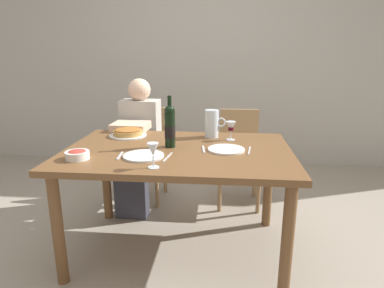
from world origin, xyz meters
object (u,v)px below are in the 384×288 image
wine_bottle (170,126)px  wine_glass_right_diner (153,151)px  salad_bowl (77,154)px  dining_table (178,162)px  diner_left (138,142)px  chair_right (239,151)px  dinner_plate_left_setting (226,149)px  wine_glass_left_diner (231,127)px  water_pitcher (212,125)px  baked_tart (128,132)px  chair_left (145,147)px  dinner_plate_right_setting (144,156)px

wine_bottle → wine_glass_right_diner: (-0.03, -0.42, -0.04)m
salad_bowl → wine_glass_right_diner: 0.51m
dining_table → diner_left: diner_left is taller
dining_table → chair_right: bearing=62.9°
dining_table → dinner_plate_left_setting: dinner_plate_left_setting is taller
wine_glass_left_diner → wine_bottle: bearing=-151.4°
water_pitcher → dinner_plate_left_setting: (0.11, -0.34, -0.09)m
wine_glass_left_diner → dinner_plate_left_setting: (-0.03, -0.27, -0.09)m
baked_tart → wine_glass_left_diner: 0.79m
salad_bowl → diner_left: diner_left is taller
baked_tart → dinner_plate_left_setting: size_ratio=1.16×
water_pitcher → diner_left: 0.78m
water_pitcher → chair_left: (-0.66, 0.57, -0.36)m
dinner_plate_left_setting → salad_bowl: bearing=-163.0°
dining_table → diner_left: size_ratio=1.29×
water_pitcher → wine_glass_right_diner: 0.78m
wine_glass_right_diner → salad_bowl: bearing=167.5°
baked_tart → chair_right: bearing=32.7°
baked_tart → wine_glass_right_diner: 0.78m
wine_glass_right_diner → chair_left: wine_glass_right_diner is taller
salad_bowl → wine_glass_left_diner: wine_glass_left_diner is taller
wine_bottle → water_pitcher: 0.41m
dinner_plate_right_setting → diner_left: diner_left is taller
wine_bottle → dinner_plate_left_setting: bearing=-6.5°
salad_bowl → chair_right: bearing=48.3°
wine_bottle → wine_glass_right_diner: bearing=-93.7°
dining_table → baked_tart: (-0.43, 0.31, 0.12)m
baked_tart → wine_glass_left_diner: size_ratio=2.05×
water_pitcher → chair_right: size_ratio=0.24×
dinner_plate_left_setting → wine_glass_right_diner: bearing=-136.9°
dinner_plate_left_setting → dinner_plate_right_setting: size_ratio=0.96×
wine_glass_left_diner → diner_left: bearing=153.1°
dining_table → salad_bowl: (-0.57, -0.27, 0.12)m
dining_table → wine_glass_right_diner: size_ratio=10.48×
wine_glass_left_diner → dinner_plate_left_setting: size_ratio=0.57×
dining_table → chair_right: (0.45, 0.88, -0.17)m
dining_table → diner_left: 0.82m
water_pitcher → wine_glass_left_diner: bearing=-27.8°
wine_bottle → chair_right: wine_bottle is taller
chair_left → diner_left: size_ratio=0.75×
diner_left → dinner_plate_right_setting: bearing=110.1°
dining_table → water_pitcher: bearing=58.4°
dinner_plate_left_setting → dinner_plate_right_setting: (-0.51, -0.19, 0.00)m
baked_tart → chair_left: size_ratio=0.32×
wine_glass_left_diner → chair_left: wine_glass_left_diner is taller
chair_right → baked_tart: bearing=32.2°
diner_left → wine_bottle: bearing=125.1°
dining_table → dinner_plate_left_setting: (0.32, 0.00, 0.10)m
dining_table → baked_tart: size_ratio=5.31×
wine_glass_right_diner → chair_left: bearing=105.5°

